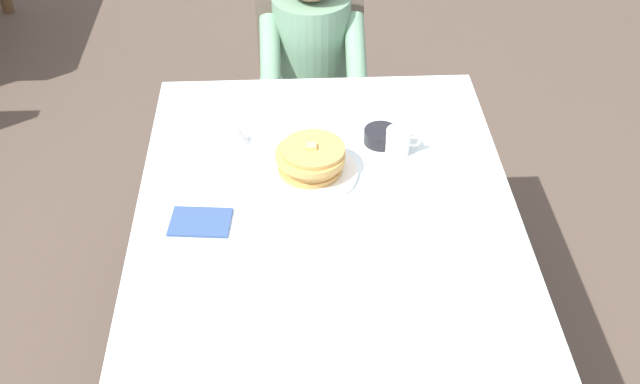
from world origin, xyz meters
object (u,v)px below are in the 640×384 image
object	(u,v)px
dining_table_main	(327,242)
breakfast_stack	(311,158)
diner_person	(312,58)
fork_left_of_plate	(249,180)
cup_coffee	(399,141)
chair_diner	(311,68)
knife_right_of_plate	(375,176)
plate_breakfast	(312,172)
syrup_pitcher	(236,134)
spoon_near_edge	(333,253)
bowl_butter	(381,136)

from	to	relation	value
dining_table_main	breakfast_stack	xyz separation A→B (m)	(-0.04, 0.21, 0.15)
diner_person	fork_left_of_plate	size ratio (longest dim) A/B	6.22
cup_coffee	chair_diner	bearing A→B (deg)	105.71
cup_coffee	knife_right_of_plate	distance (m)	0.15
plate_breakfast	knife_right_of_plate	distance (m)	0.19
syrup_pitcher	fork_left_of_plate	bearing A→B (deg)	-77.25
fork_left_of_plate	syrup_pitcher	bearing A→B (deg)	7.70
chair_diner	cup_coffee	xyz separation A→B (m)	(0.24, -0.87, 0.25)
breakfast_stack	fork_left_of_plate	bearing A→B (deg)	-173.14
chair_diner	cup_coffee	size ratio (longest dim) A/B	8.23
plate_breakfast	cup_coffee	bearing A→B (deg)	19.88
diner_person	knife_right_of_plate	distance (m)	0.85
cup_coffee	spoon_near_edge	bearing A→B (deg)	-117.52
syrup_pitcher	breakfast_stack	bearing A→B (deg)	-35.59
breakfast_stack	fork_left_of_plate	xyz separation A→B (m)	(-0.19, -0.02, -0.06)
cup_coffee	fork_left_of_plate	xyz separation A→B (m)	(-0.46, -0.12, -0.04)
knife_right_of_plate	spoon_near_edge	size ratio (longest dim) A/B	1.33
chair_diner	bowl_butter	xyz separation A→B (m)	(0.20, -0.81, 0.23)
dining_table_main	cup_coffee	world-z (taller)	cup_coffee
plate_breakfast	chair_diner	bearing A→B (deg)	88.16
syrup_pitcher	cup_coffee	bearing A→B (deg)	-7.81
dining_table_main	spoon_near_edge	xyz separation A→B (m)	(0.01, -0.14, 0.09)
diner_person	syrup_pitcher	world-z (taller)	diner_person
chair_diner	cup_coffee	distance (m)	0.94
plate_breakfast	fork_left_of_plate	size ratio (longest dim) A/B	1.56
cup_coffee	dining_table_main	bearing A→B (deg)	-128.14
syrup_pitcher	spoon_near_edge	distance (m)	0.58
cup_coffee	spoon_near_edge	world-z (taller)	cup_coffee
diner_person	bowl_butter	world-z (taller)	diner_person
spoon_near_edge	diner_person	bearing A→B (deg)	87.06
spoon_near_edge	cup_coffee	bearing A→B (deg)	58.85
diner_person	plate_breakfast	size ratio (longest dim) A/B	4.00
plate_breakfast	bowl_butter	xyz separation A→B (m)	(0.23, 0.16, 0.01)
bowl_butter	syrup_pitcher	bearing A→B (deg)	178.46
syrup_pitcher	knife_right_of_plate	xyz separation A→B (m)	(0.42, -0.19, -0.04)
breakfast_stack	fork_left_of_plate	world-z (taller)	breakfast_stack
diner_person	plate_breakfast	xyz separation A→B (m)	(-0.03, -0.81, 0.08)
chair_diner	diner_person	distance (m)	0.21
diner_person	syrup_pitcher	xyz separation A→B (m)	(-0.26, -0.64, 0.11)
fork_left_of_plate	knife_right_of_plate	bearing A→B (deg)	-95.05
dining_table_main	fork_left_of_plate	world-z (taller)	fork_left_of_plate
bowl_butter	syrup_pitcher	size ratio (longest dim) A/B	1.38
plate_breakfast	breakfast_stack	world-z (taller)	breakfast_stack
spoon_near_edge	fork_left_of_plate	bearing A→B (deg)	122.46
chair_diner	fork_left_of_plate	xyz separation A→B (m)	(-0.22, -0.99, 0.21)
diner_person	knife_right_of_plate	size ratio (longest dim) A/B	5.60
dining_table_main	bowl_butter	size ratio (longest dim) A/B	13.85
fork_left_of_plate	cup_coffee	bearing A→B (deg)	-80.65
syrup_pitcher	spoon_near_edge	world-z (taller)	syrup_pitcher
chair_diner	spoon_near_edge	size ratio (longest dim) A/B	6.20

